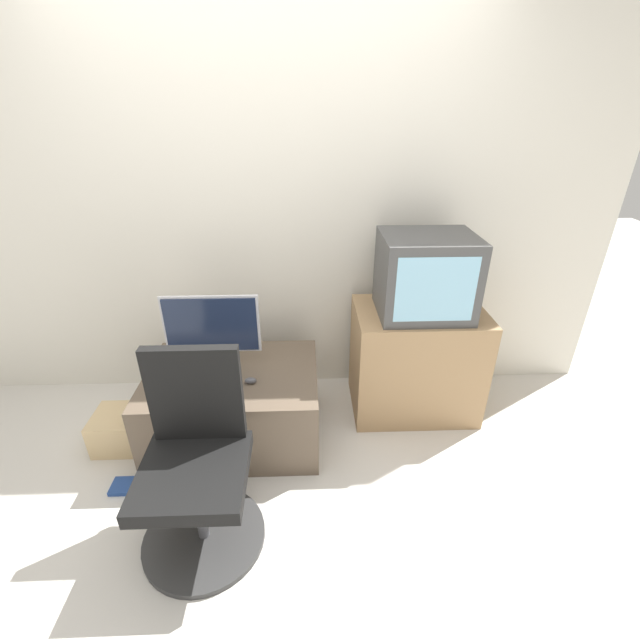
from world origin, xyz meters
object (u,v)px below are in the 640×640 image
Objects in this scene: mouse at (251,381)px; book at (132,486)px; main_monitor at (212,331)px; office_chair at (197,471)px; cardboard_box_lower at (121,429)px; crt_tv at (426,276)px; keyboard at (209,384)px.

book is (-0.64, -0.29, -0.46)m from mouse.
office_chair is at bearing -87.29° from main_monitor.
office_chair is 0.91m from cardboard_box_lower.
cardboard_box_lower is (-1.82, -0.28, -0.85)m from crt_tv.
mouse is 0.07× the size of office_chair.
crt_tv is (1.23, 0.15, 0.26)m from main_monitor.
book is at bearing -155.48° from mouse.
main_monitor is at bearing 92.71° from office_chair.
cardboard_box_lower is at bearing 176.24° from mouse.
cardboard_box_lower is at bearing 115.90° from book.
book is at bearing 150.04° from office_chair.
main_monitor is 0.80m from office_chair.
mouse is 0.89m from cardboard_box_lower.
cardboard_box_lower is at bearing -171.28° from crt_tv.
office_chair reaches higher than cardboard_box_lower.
keyboard is 1.55× the size of book.
mouse is at bearing -3.76° from cardboard_box_lower.
keyboard is 0.55m from office_chair.
mouse is 0.84m from book.
keyboard is 0.67m from book.
main_monitor is 0.93m from book.
main_monitor is at bearing 12.78° from cardboard_box_lower.
office_chair is 4.32× the size of book.
cardboard_box_lower is at bearing 135.70° from office_chair.
keyboard is at bearing -177.66° from mouse.
crt_tv is at bearing 8.72° from cardboard_box_lower.
crt_tv is 1.59m from office_chair.
office_chair is at bearing -143.51° from crt_tv.
crt_tv reaches higher than keyboard.
office_chair is (-0.18, -0.55, -0.09)m from mouse.
mouse is 1.17m from crt_tv.
mouse reaches higher than book.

